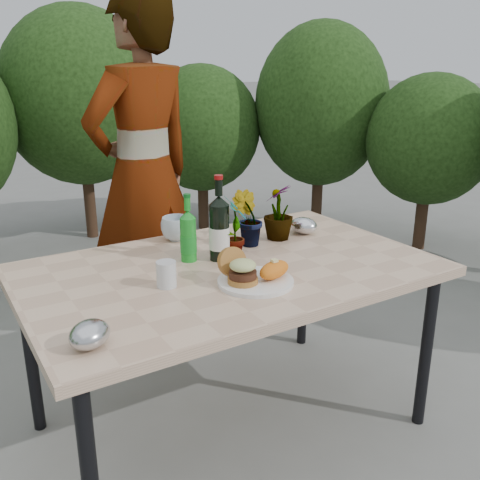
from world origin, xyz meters
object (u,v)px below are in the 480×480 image
dinner_plate (256,282)px  patio_table (230,279)px  person (144,175)px  wine_bottle (219,229)px

dinner_plate → patio_table: bearing=86.9°
patio_table → person: bearing=87.8°
person → patio_table: bearing=71.2°
patio_table → person: 1.00m
patio_table → dinner_plate: bearing=-93.1°
wine_bottle → person: 0.88m
patio_table → dinner_plate: 0.22m
dinner_plate → person: 1.19m
patio_table → dinner_plate: dinner_plate is taller
dinner_plate → wine_bottle: wine_bottle is taller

